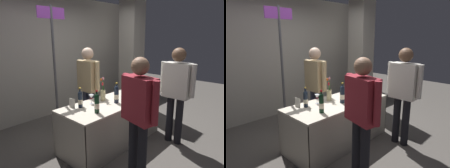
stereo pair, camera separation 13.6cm
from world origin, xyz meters
The scene contains 17 objects.
ground_plane centered at (0.00, 0.00, 0.00)m, with size 12.00×12.00×0.00m, color #514C47.
back_partition centered at (0.00, 1.96, 1.34)m, with size 6.99×0.12×2.68m, color #9E998E.
concrete_pillar centered at (1.80, 0.97, 1.52)m, with size 0.46×0.46×3.05m, color gray.
tasting_table centered at (0.00, 0.00, 0.51)m, with size 1.81×0.74×0.73m.
featured_wine_bottle centered at (-0.52, -0.18, 0.88)m, with size 0.07×0.07×0.33m.
display_bottle_0 centered at (0.01, -0.09, 0.88)m, with size 0.08×0.08×0.34m.
display_bottle_1 centered at (0.62, 0.10, 0.88)m, with size 0.07×0.07×0.33m.
display_bottle_2 centered at (-0.53, 0.16, 0.87)m, with size 0.07×0.07×0.31m.
display_bottle_3 centered at (0.58, -0.08, 0.86)m, with size 0.07×0.07×0.30m.
wine_glass_near_vendor centered at (-0.30, 0.18, 0.84)m, with size 0.08×0.08×0.15m.
wine_glass_mid centered at (0.46, 0.01, 0.84)m, with size 0.07×0.07×0.15m.
flower_vase centered at (-0.06, 0.15, 0.86)m, with size 0.08×0.08×0.41m.
brochure_stand centered at (-0.62, 0.26, 0.80)m, with size 0.12×0.01×0.14m, color silver.
vendor_presenter centered at (0.04, 0.63, 0.95)m, with size 0.22×0.56×1.59m.
taster_foreground_right centered at (-0.44, -0.84, 0.94)m, with size 0.30×0.59×1.57m.
taster_foreground_left centered at (0.72, -0.78, 0.97)m, with size 0.22×0.59×1.62m.
booth_signpost centered at (-0.45, 0.96, 1.41)m, with size 0.51×0.04×2.29m.
Camera 1 is at (-2.36, -2.16, 1.81)m, focal length 32.42 mm.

